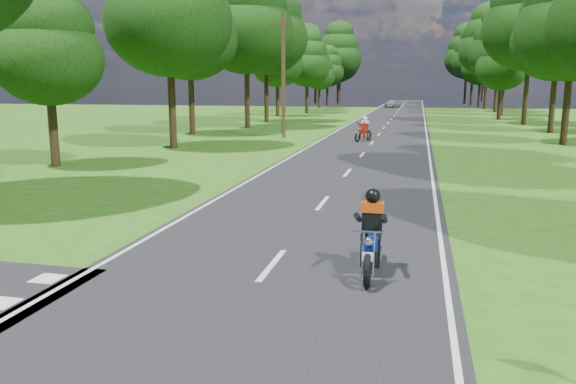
# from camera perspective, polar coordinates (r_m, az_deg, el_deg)

# --- Properties ---
(ground) EXTENTS (160.00, 160.00, 0.00)m
(ground) POSITION_cam_1_polar(r_m,az_deg,el_deg) (9.34, -4.80, -11.26)
(ground) COLOR #2C5413
(ground) RESTS_ON ground
(main_road) EXTENTS (7.00, 140.00, 0.02)m
(main_road) POSITION_cam_1_polar(r_m,az_deg,el_deg) (58.39, 10.45, 7.29)
(main_road) COLOR black
(main_road) RESTS_ON ground
(road_markings) EXTENTS (7.40, 140.00, 0.01)m
(road_markings) POSITION_cam_1_polar(r_m,az_deg,el_deg) (56.53, 10.21, 7.20)
(road_markings) COLOR silver
(road_markings) RESTS_ON main_road
(treeline) EXTENTS (40.00, 115.35, 14.78)m
(treeline) POSITION_cam_1_polar(r_m,az_deg,el_deg) (68.46, 12.34, 14.64)
(treeline) COLOR black
(treeline) RESTS_ON ground
(telegraph_pole) EXTENTS (1.20, 0.26, 8.00)m
(telegraph_pole) POSITION_cam_1_polar(r_m,az_deg,el_deg) (37.26, -0.47, 11.76)
(telegraph_pole) COLOR #382616
(telegraph_pole) RESTS_ON ground
(rider_near_blue) EXTENTS (0.67, 1.91, 1.58)m
(rider_near_blue) POSITION_cam_1_polar(r_m,az_deg,el_deg) (10.56, 8.45, -4.06)
(rider_near_blue) COLOR navy
(rider_near_blue) RESTS_ON main_road
(rider_far_red) EXTENTS (1.23, 1.94, 1.53)m
(rider_far_red) POSITION_cam_1_polar(r_m,az_deg,el_deg) (35.30, 7.66, 6.38)
(rider_far_red) COLOR #B6190E
(rider_far_red) RESTS_ON main_road
(distant_car) EXTENTS (2.59, 3.92, 1.24)m
(distant_car) POSITION_cam_1_polar(r_m,az_deg,el_deg) (86.80, 10.57, 8.83)
(distant_car) COLOR #ADAFB4
(distant_car) RESTS_ON main_road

